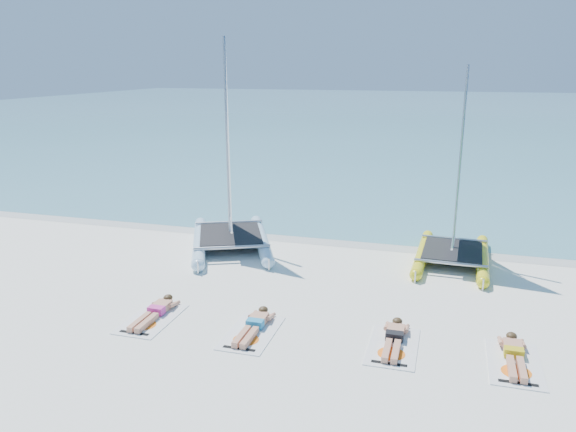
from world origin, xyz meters
name	(u,v)px	position (x,y,z in m)	size (l,w,h in m)	color
ground	(289,305)	(0.00, 0.00, 0.00)	(140.00, 140.00, 0.00)	white
sea	(425,111)	(0.00, 63.00, 0.01)	(140.00, 115.00, 0.01)	#76B1C6
wet_sand_strip	(335,240)	(0.00, 5.50, 0.00)	(140.00, 1.40, 0.01)	beige
catamaran_blue	(229,184)	(-3.13, 3.98, 2.02)	(4.18, 5.50, 6.77)	#B9D8F4
catamaran_yellow	(457,198)	(3.79, 4.80, 1.85)	(2.21, 4.65, 5.87)	yellow
towel_a	(152,319)	(-2.82, -1.65, 0.01)	(1.00, 1.85, 0.02)	silver
sunbather_a	(156,311)	(-2.82, -1.46, 0.12)	(0.37, 1.73, 0.26)	tan
towel_b	(251,333)	(-0.38, -1.66, 0.01)	(1.00, 1.85, 0.02)	silver
sunbather_b	(254,325)	(-0.38, -1.47, 0.12)	(0.37, 1.73, 0.26)	tan
towel_c	(393,346)	(2.65, -1.40, 0.01)	(1.00, 1.85, 0.02)	silver
sunbather_c	(394,337)	(2.65, -1.21, 0.12)	(0.37, 1.73, 0.26)	tan
towel_d	(514,363)	(5.00, -1.44, 0.01)	(1.00, 1.85, 0.02)	silver
sunbather_d	(514,354)	(5.00, -1.25, 0.12)	(0.37, 1.73, 0.26)	tan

